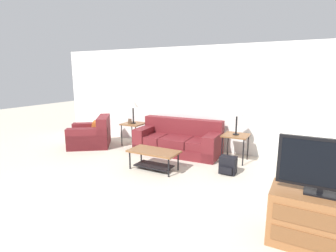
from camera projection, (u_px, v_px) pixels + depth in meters
ground_plane at (32, 251)px, 2.92m from camera, size 24.00×24.00×0.00m
wall_back at (196, 98)px, 6.69m from camera, size 8.76×0.06×2.60m
couch at (178, 141)px, 6.45m from camera, size 2.10×1.02×0.82m
armchair at (92, 135)px, 7.07m from camera, size 1.42×1.42×0.80m
coffee_table at (154, 155)px, 5.32m from camera, size 1.03×0.53×0.40m
side_table_left at (134, 125)px, 7.09m from camera, size 0.54×0.55×0.61m
side_table_right at (236, 137)px, 5.79m from camera, size 0.54×0.55×0.61m
table_lamp_left at (133, 104)px, 6.97m from camera, size 0.28×0.28×0.65m
table_lamp_right at (237, 111)px, 5.67m from camera, size 0.28×0.28×0.65m
tv_console at (316, 220)px, 2.95m from camera, size 1.00×0.55×0.63m
television at (323, 165)px, 2.82m from camera, size 0.92×0.20×0.64m
backpack at (228, 165)px, 5.13m from camera, size 0.32×0.29×0.35m
picture_frame at (130, 121)px, 7.02m from camera, size 0.10×0.04×0.13m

